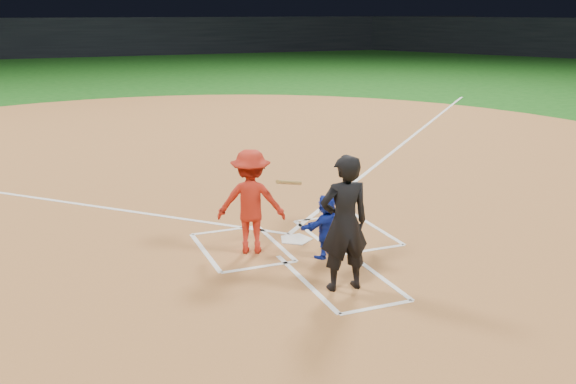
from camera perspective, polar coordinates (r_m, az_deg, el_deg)
name	(u,v)px	position (r m, az deg, el deg)	size (l,w,h in m)	color
ground	(296,240)	(11.00, 0.67, -4.33)	(120.00, 120.00, 0.00)	#124912
home_plate_dirt	(205,165)	(16.47, -7.37, 2.43)	(28.00, 28.00, 0.01)	#9B6132
stadium_wall_far	(75,37)	(57.71, -18.43, 12.91)	(80.00, 1.20, 3.20)	black
home_plate	(296,239)	(10.99, 0.67, -4.23)	(0.60, 0.60, 0.02)	silver
catcher	(326,226)	(10.13, 3.41, -3.03)	(0.95, 0.30, 1.02)	#1429A4
umpire	(344,223)	(8.84, 5.03, -2.78)	(0.71, 0.46, 1.94)	black
chalk_markings	(213,170)	(15.80, -6.71, 1.91)	(28.35, 17.32, 0.01)	white
batter_at_plate	(251,202)	(10.24, -3.30, -0.85)	(1.56, 0.99, 1.69)	red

